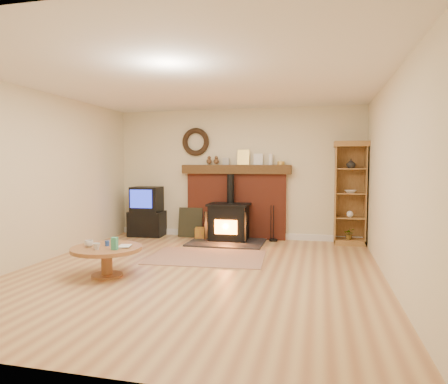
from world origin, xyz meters
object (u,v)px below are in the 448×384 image
(wood_stove, at_px, (229,223))
(tv_unit, at_px, (147,212))
(coffee_table, at_px, (106,252))
(curio_cabinet, at_px, (350,193))

(wood_stove, distance_m, tv_unit, 1.80)
(wood_stove, height_order, coffee_table, wood_stove)
(tv_unit, bearing_deg, coffee_table, -75.68)
(wood_stove, xyz_separation_m, curio_cabinet, (2.25, 0.28, 0.60))
(tv_unit, distance_m, curio_cabinet, 4.07)
(wood_stove, xyz_separation_m, tv_unit, (-1.79, 0.19, 0.13))
(coffee_table, bearing_deg, curio_cabinet, 42.40)
(wood_stove, relative_size, curio_cabinet, 0.73)
(wood_stove, distance_m, coffee_table, 2.92)
(wood_stove, relative_size, tv_unit, 1.37)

